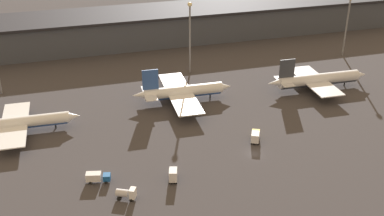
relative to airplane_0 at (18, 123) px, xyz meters
name	(u,v)px	position (x,y,z in m)	size (l,w,h in m)	color
ground	(254,154)	(67.39, -33.04, -3.36)	(600.00, 600.00, 0.00)	#383538
terminal_building	(167,24)	(67.39, 76.30, 4.14)	(237.92, 29.32, 14.92)	#3D424C
airplane_0	(18,123)	(0.00, 0.00, 0.00)	(38.79, 30.82, 12.12)	white
airplane_1	(182,92)	(56.35, 7.43, 0.30)	(36.75, 36.20, 13.36)	white
airplane_2	(318,80)	(108.45, 3.17, 0.44)	(40.90, 28.92, 13.29)	silver
service_vehicle_0	(126,193)	(27.56, -43.84, -1.63)	(5.51, 4.17, 3.36)	white
service_vehicle_1	(173,174)	(41.00, -39.44, -1.35)	(3.29, 4.95, 3.72)	#9EA3A8
service_vehicle_2	(97,177)	(21.17, -34.35, -1.70)	(6.82, 3.60, 2.90)	#195199
service_vehicle_3	(255,136)	(70.52, -26.41, -1.50)	(4.68, 6.13, 3.37)	gold
lamp_post_1	(190,30)	(66.43, 32.66, 14.89)	(1.80, 1.80, 29.30)	slate
lamp_post_2	(348,19)	(137.91, 32.66, 13.42)	(1.80, 1.80, 26.60)	slate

